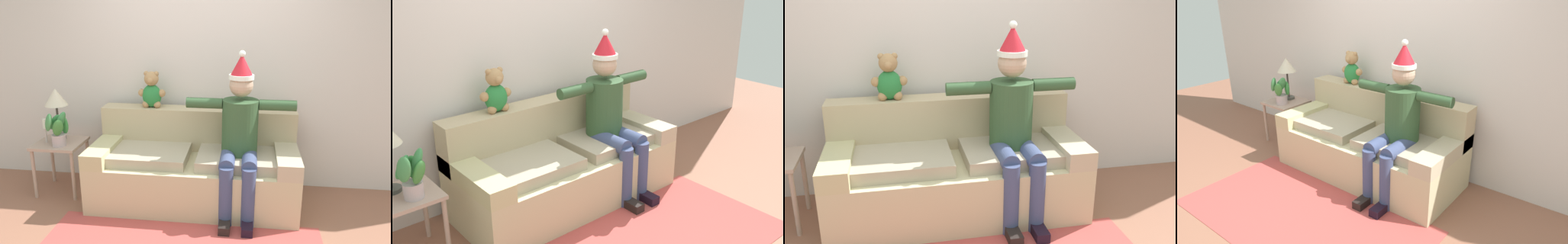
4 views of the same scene
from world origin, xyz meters
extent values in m
cube|color=silver|center=(0.00, 1.55, 1.35)|extent=(7.00, 0.10, 2.70)
cube|color=#C6BB90|center=(0.00, 0.98, 0.23)|extent=(2.01, 0.88, 0.46)
cube|color=tan|center=(0.00, 1.30, 0.68)|extent=(2.01, 0.24, 0.44)
cube|color=#C1BA87|center=(-0.89, 0.98, 0.54)|extent=(0.22, 0.88, 0.15)
cube|color=#BFB190|center=(0.89, 0.98, 0.54)|extent=(0.22, 0.88, 0.15)
cube|color=tan|center=(-0.45, 0.93, 0.51)|extent=(0.80, 0.61, 0.10)
cube|color=tan|center=(0.45, 0.93, 0.51)|extent=(0.80, 0.61, 0.10)
cylinder|color=#31502F|center=(0.44, 0.96, 0.82)|extent=(0.34, 0.34, 0.52)
sphere|color=tan|center=(0.44, 0.96, 1.22)|extent=(0.22, 0.22, 0.22)
cylinder|color=white|center=(0.44, 0.96, 1.30)|extent=(0.23, 0.23, 0.04)
cone|color=red|center=(0.44, 0.96, 1.41)|extent=(0.21, 0.21, 0.20)
sphere|color=white|center=(0.44, 0.96, 1.51)|extent=(0.06, 0.06, 0.06)
cylinder|color=#3D4971|center=(0.34, 0.76, 0.56)|extent=(0.14, 0.40, 0.14)
cylinder|color=#3D4971|center=(0.34, 0.56, 0.28)|extent=(0.13, 0.13, 0.56)
cube|color=black|center=(0.34, 0.48, 0.04)|extent=(0.10, 0.24, 0.08)
cylinder|color=#3D4971|center=(0.54, 0.76, 0.56)|extent=(0.14, 0.40, 0.14)
cylinder|color=#3D4971|center=(0.54, 0.56, 0.28)|extent=(0.13, 0.13, 0.56)
cube|color=black|center=(0.54, 0.48, 0.04)|extent=(0.10, 0.24, 0.08)
cylinder|color=#31502F|center=(0.10, 0.96, 1.04)|extent=(0.34, 0.10, 0.10)
cylinder|color=#31502F|center=(0.78, 0.96, 1.04)|extent=(0.34, 0.10, 0.10)
ellipsoid|color=#277E3A|center=(-0.49, 1.30, 1.02)|extent=(0.20, 0.16, 0.24)
sphere|color=tan|center=(-0.49, 1.30, 1.20)|extent=(0.15, 0.15, 0.15)
sphere|color=tan|center=(-0.49, 1.24, 1.19)|extent=(0.07, 0.07, 0.07)
sphere|color=tan|center=(-0.54, 1.30, 1.25)|extent=(0.05, 0.05, 0.05)
sphere|color=tan|center=(-0.43, 1.30, 1.25)|extent=(0.05, 0.05, 0.05)
sphere|color=tan|center=(-0.59, 1.30, 1.05)|extent=(0.08, 0.08, 0.08)
sphere|color=tan|center=(-0.55, 1.27, 0.93)|extent=(0.08, 0.08, 0.08)
sphere|color=tan|center=(-0.38, 1.30, 1.05)|extent=(0.08, 0.08, 0.08)
sphere|color=tan|center=(-0.43, 1.27, 0.93)|extent=(0.08, 0.08, 0.08)
cylinder|color=tan|center=(-1.21, 0.85, 0.26)|extent=(0.04, 0.04, 0.52)
cylinder|color=tan|center=(-1.21, 1.25, 0.26)|extent=(0.04, 0.04, 0.52)
camera|label=1|loc=(0.50, -2.70, 1.95)|focal=37.06mm
camera|label=2|loc=(-2.33, -2.04, 2.20)|focal=42.81mm
camera|label=3|loc=(-0.44, -2.13, 1.82)|focal=39.12mm
camera|label=4|loc=(2.18, -1.77, 2.03)|focal=32.67mm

